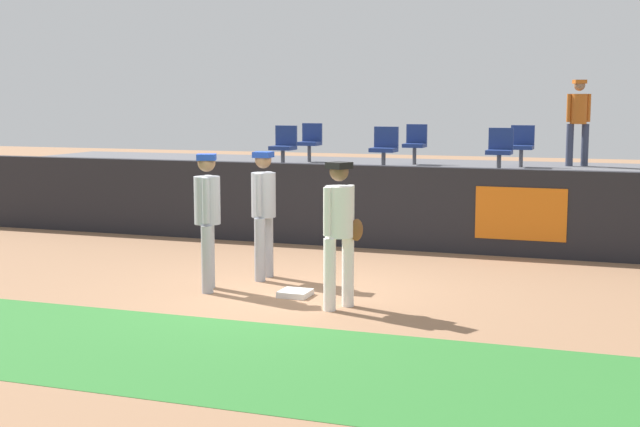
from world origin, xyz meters
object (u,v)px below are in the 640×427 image
(first_base, at_px, (295,293))
(player_fielder_home, at_px, (340,225))
(seat_front_center, at_px, (385,146))
(seat_back_center, at_px, (415,142))
(seat_back_left, at_px, (310,140))
(spectator_hooded, at_px, (578,116))
(seat_back_right, at_px, (522,144))
(player_coach_visitor, at_px, (207,212))
(seat_front_left, at_px, (284,144))
(player_runner_visitor, at_px, (264,206))
(seat_front_right, at_px, (500,148))

(first_base, bearing_deg, player_fielder_home, -30.13)
(seat_front_center, height_order, seat_back_center, same)
(first_base, bearing_deg, seat_back_center, 90.89)
(seat_back_left, relative_size, seat_back_center, 1.00)
(spectator_hooded, bearing_deg, seat_back_right, 9.60)
(first_base, relative_size, player_coach_visitor, 0.21)
(seat_front_left, height_order, seat_back_right, same)
(player_runner_visitor, distance_m, seat_front_center, 4.70)
(seat_front_right, xyz_separation_m, spectator_hooded, (1.24, 2.41, 0.55))
(player_coach_visitor, bearing_deg, seat_front_right, 128.24)
(player_fielder_home, height_order, player_coach_visitor, player_coach_visitor)
(first_base, distance_m, seat_front_right, 6.11)
(player_runner_visitor, bearing_deg, seat_front_right, 147.13)
(first_base, bearing_deg, player_runner_visitor, 132.51)
(player_runner_visitor, height_order, seat_back_right, seat_back_right)
(player_runner_visitor, bearing_deg, seat_front_center, 171.03)
(seat_front_center, distance_m, seat_back_center, 1.81)
(first_base, height_order, seat_front_right, seat_front_right)
(player_runner_visitor, bearing_deg, player_coach_visitor, -25.26)
(seat_front_left, bearing_deg, player_coach_visitor, -78.81)
(player_fielder_home, relative_size, seat_front_center, 2.21)
(player_fielder_home, distance_m, seat_front_left, 6.81)
(seat_front_center, bearing_deg, seat_front_left, -179.99)
(first_base, distance_m, seat_front_center, 5.81)
(player_coach_visitor, distance_m, spectator_hooded, 9.22)
(seat_front_right, relative_size, spectator_hooded, 0.48)
(seat_front_right, bearing_deg, player_runner_visitor, -120.74)
(seat_back_left, bearing_deg, spectator_hooded, 6.20)
(player_runner_visitor, height_order, seat_back_center, seat_back_center)
(seat_front_right, relative_size, seat_back_center, 1.00)
(player_runner_visitor, xyz_separation_m, seat_front_left, (-1.53, 4.62, 0.65))
(player_fielder_home, distance_m, seat_back_right, 7.94)
(seat_back_center, bearing_deg, seat_front_right, -41.75)
(first_base, distance_m, player_fielder_home, 1.37)
(seat_back_center, bearing_deg, spectator_hooded, 10.62)
(first_base, distance_m, player_coach_visitor, 1.65)
(first_base, distance_m, seat_back_left, 7.94)
(player_runner_visitor, height_order, player_coach_visitor, player_coach_visitor)
(seat_front_left, bearing_deg, spectator_hooded, 23.61)
(seat_front_center, bearing_deg, seat_back_left, 140.48)
(player_fielder_home, bearing_deg, seat_back_right, -163.90)
(seat_front_left, distance_m, seat_back_right, 4.81)
(player_coach_visitor, relative_size, spectator_hooded, 1.08)
(seat_back_center, distance_m, spectator_hooded, 3.35)
(seat_back_left, relative_size, spectator_hooded, 0.48)
(seat_front_right, bearing_deg, seat_front_left, -180.00)
(seat_front_right, distance_m, spectator_hooded, 2.76)
(seat_back_left, xyz_separation_m, seat_front_right, (4.38, -1.80, -0.00))
(first_base, xyz_separation_m, seat_front_center, (-0.29, 5.55, 1.70))
(seat_back_left, xyz_separation_m, seat_front_center, (2.18, -1.80, 0.00))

